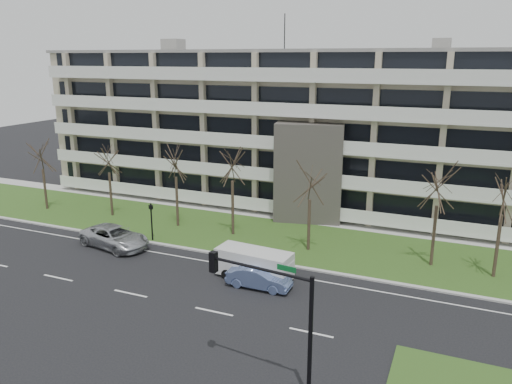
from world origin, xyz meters
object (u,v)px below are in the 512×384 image
at_px(pedestrian_signal, 151,217).
at_px(blue_sedan, 259,277).
at_px(silver_pickup, 115,237).
at_px(white_van, 255,262).
at_px(traffic_signal, 275,309).

bearing_deg(pedestrian_signal, blue_sedan, 2.85).
relative_size(silver_pickup, blue_sedan, 1.41).
relative_size(silver_pickup, white_van, 1.13).
bearing_deg(white_van, pedestrian_signal, 166.82).
bearing_deg(white_van, traffic_signal, -58.07).
distance_m(blue_sedan, traffic_signal, 10.76).
xyz_separation_m(blue_sedan, white_van, (-0.78, 1.15, 0.50)).
distance_m(blue_sedan, white_van, 1.48).
relative_size(blue_sedan, traffic_signal, 0.70).
relative_size(blue_sedan, white_van, 0.80).
distance_m(silver_pickup, white_van, 12.57).
distance_m(silver_pickup, pedestrian_signal, 3.27).
distance_m(white_van, traffic_signal, 11.96).
bearing_deg(silver_pickup, white_van, -83.22).
bearing_deg(silver_pickup, traffic_signal, -110.97).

